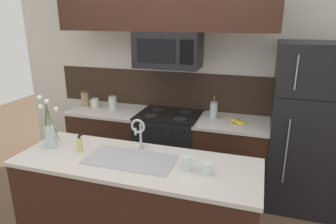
% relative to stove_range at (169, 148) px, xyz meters
% --- Properties ---
extents(ground_plane, '(10.00, 10.00, 0.00)m').
position_rel_stove_range_xyz_m(ground_plane, '(-0.00, -0.90, -0.46)').
color(ground_plane, brown).
extents(rear_partition, '(5.20, 0.10, 2.60)m').
position_rel_stove_range_xyz_m(rear_partition, '(0.30, 0.38, 0.84)').
color(rear_partition, silver).
rests_on(rear_partition, ground).
extents(splash_band, '(3.38, 0.01, 0.48)m').
position_rel_stove_range_xyz_m(splash_band, '(-0.00, 0.32, 0.69)').
color(splash_band, '#332319').
rests_on(splash_band, rear_partition).
extents(back_counter_left, '(0.94, 0.65, 0.91)m').
position_rel_stove_range_xyz_m(back_counter_left, '(-0.83, 0.00, -0.01)').
color(back_counter_left, '#381E14').
rests_on(back_counter_left, ground).
extents(back_counter_right, '(0.84, 0.65, 0.91)m').
position_rel_stove_range_xyz_m(back_counter_right, '(0.78, 0.00, -0.01)').
color(back_counter_right, '#381E14').
rests_on(back_counter_right, ground).
extents(stove_range, '(0.76, 0.64, 0.93)m').
position_rel_stove_range_xyz_m(stove_range, '(0.00, 0.00, 0.00)').
color(stove_range, black).
rests_on(stove_range, ground).
extents(microwave, '(0.74, 0.40, 0.41)m').
position_rel_stove_range_xyz_m(microwave, '(0.00, -0.02, 1.25)').
color(microwave, black).
extents(upper_cabinet_band, '(2.47, 0.34, 0.60)m').
position_rel_stove_range_xyz_m(upper_cabinet_band, '(-0.05, -0.05, 1.75)').
color(upper_cabinet_band, '#381E14').
extents(refrigerator, '(0.83, 0.74, 1.83)m').
position_rel_stove_range_xyz_m(refrigerator, '(1.60, 0.02, 0.45)').
color(refrigerator, black).
rests_on(refrigerator, ground).
extents(storage_jar_tall, '(0.10, 0.10, 0.22)m').
position_rel_stove_range_xyz_m(storage_jar_tall, '(-1.19, 0.03, 0.56)').
color(storage_jar_tall, '#997F5B').
rests_on(storage_jar_tall, back_counter_left).
extents(storage_jar_medium, '(0.10, 0.10, 0.12)m').
position_rel_stove_range_xyz_m(storage_jar_medium, '(-1.05, 0.04, 0.51)').
color(storage_jar_medium, silver).
rests_on(storage_jar_medium, back_counter_left).
extents(storage_jar_short, '(0.11, 0.11, 0.17)m').
position_rel_stove_range_xyz_m(storage_jar_short, '(-0.78, 0.03, 0.53)').
color(storage_jar_short, silver).
rests_on(storage_jar_short, back_counter_left).
extents(banana_bunch, '(0.19, 0.16, 0.08)m').
position_rel_stove_range_xyz_m(banana_bunch, '(0.84, -0.06, 0.47)').
color(banana_bunch, yellow).
rests_on(banana_bunch, back_counter_right).
extents(french_press, '(0.09, 0.09, 0.27)m').
position_rel_stove_range_xyz_m(french_press, '(0.54, 0.06, 0.55)').
color(french_press, silver).
rests_on(french_press, back_counter_right).
extents(island_counter, '(2.08, 0.73, 0.91)m').
position_rel_stove_range_xyz_m(island_counter, '(0.10, -1.25, -0.01)').
color(island_counter, '#381E14').
rests_on(island_counter, ground).
extents(kitchen_sink, '(0.76, 0.39, 0.16)m').
position_rel_stove_range_xyz_m(kitchen_sink, '(0.06, -1.25, 0.38)').
color(kitchen_sink, '#ADAFB5').
rests_on(kitchen_sink, island_counter).
extents(sink_faucet, '(0.14, 0.14, 0.31)m').
position_rel_stove_range_xyz_m(sink_faucet, '(0.06, -1.06, 0.65)').
color(sink_faucet, '#B7BABF').
rests_on(sink_faucet, island_counter).
extents(dish_soap_bottle, '(0.06, 0.05, 0.16)m').
position_rel_stove_range_xyz_m(dish_soap_bottle, '(-0.44, -1.24, 0.52)').
color(dish_soap_bottle, '#DBCC75').
rests_on(dish_soap_bottle, island_counter).
extents(drinking_glass, '(0.08, 0.08, 0.12)m').
position_rel_stove_range_xyz_m(drinking_glass, '(0.55, -1.27, 0.51)').
color(drinking_glass, silver).
rests_on(drinking_glass, island_counter).
extents(spare_glass, '(0.08, 0.08, 0.10)m').
position_rel_stove_range_xyz_m(spare_glass, '(0.72, -1.29, 0.50)').
color(spare_glass, silver).
rests_on(spare_glass, island_counter).
extents(flower_vase, '(0.21, 0.10, 0.48)m').
position_rel_stove_range_xyz_m(flower_vase, '(-0.75, -1.23, 0.58)').
color(flower_vase, silver).
rests_on(flower_vase, island_counter).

